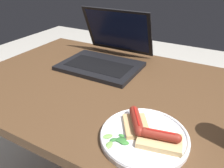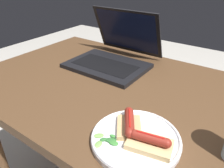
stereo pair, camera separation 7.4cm
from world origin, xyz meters
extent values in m
cube|color=#4C331E|center=(0.00, 0.00, 0.76)|extent=(1.22, 0.77, 0.04)
cylinder|color=#4C331E|center=(-0.53, 0.30, 0.37)|extent=(0.05, 0.05, 0.74)
cube|color=black|center=(-0.14, 0.12, 0.79)|extent=(0.35, 0.25, 0.02)
cube|color=black|center=(-0.14, 0.10, 0.80)|extent=(0.29, 0.14, 0.00)
cube|color=black|center=(-0.14, 0.29, 0.91)|extent=(0.35, 0.10, 0.23)
cube|color=#0C1433|center=(-0.14, 0.28, 0.91)|extent=(0.32, 0.08, 0.20)
cylinder|color=silver|center=(0.21, -0.23, 0.78)|extent=(0.24, 0.24, 0.01)
torus|color=silver|center=(0.21, -0.23, 0.79)|extent=(0.24, 0.24, 0.01)
cube|color=tan|center=(0.25, -0.24, 0.80)|extent=(0.12, 0.09, 0.02)
cylinder|color=maroon|center=(0.25, -0.24, 0.82)|extent=(0.08, 0.04, 0.02)
sphere|color=maroon|center=(0.21, -0.24, 0.82)|extent=(0.02, 0.02, 0.02)
sphere|color=maroon|center=(0.29, -0.23, 0.82)|extent=(0.02, 0.02, 0.02)
cylinder|color=red|center=(0.25, -0.24, 0.83)|extent=(0.07, 0.02, 0.01)
cube|color=tan|center=(0.17, -0.21, 0.80)|extent=(0.11, 0.12, 0.01)
cylinder|color=maroon|center=(0.17, -0.21, 0.82)|extent=(0.07, 0.09, 0.03)
sphere|color=maroon|center=(0.20, -0.25, 0.82)|extent=(0.03, 0.03, 0.03)
sphere|color=maroon|center=(0.15, -0.17, 0.82)|extent=(0.03, 0.03, 0.03)
cylinder|color=red|center=(0.17, -0.21, 0.83)|extent=(0.05, 0.07, 0.01)
ellipsoid|color=#709E4C|center=(0.12, -0.28, 0.79)|extent=(0.03, 0.03, 0.01)
ellipsoid|color=#2D662D|center=(0.14, -0.29, 0.79)|extent=(0.02, 0.02, 0.01)
ellipsoid|color=#709E4C|center=(0.14, -0.31, 0.80)|extent=(0.02, 0.03, 0.01)
ellipsoid|color=#387A33|center=(0.17, -0.28, 0.79)|extent=(0.03, 0.02, 0.01)
ellipsoid|color=#2D662D|center=(0.16, -0.28, 0.79)|extent=(0.03, 0.03, 0.01)
ellipsoid|color=#387A33|center=(0.15, -0.26, 0.79)|extent=(0.02, 0.01, 0.00)
camera|label=1|loc=(0.35, -0.66, 1.20)|focal=35.00mm
camera|label=2|loc=(0.41, -0.62, 1.20)|focal=35.00mm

